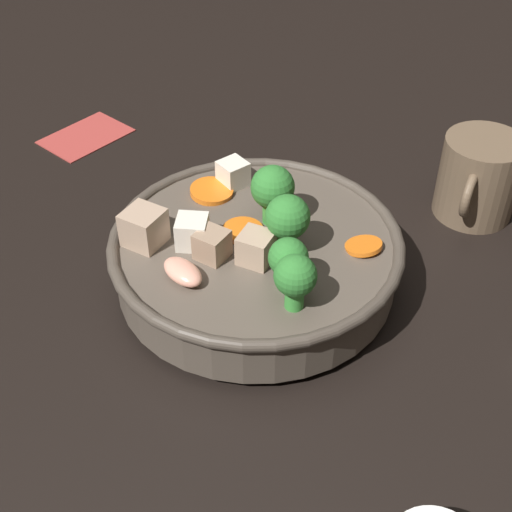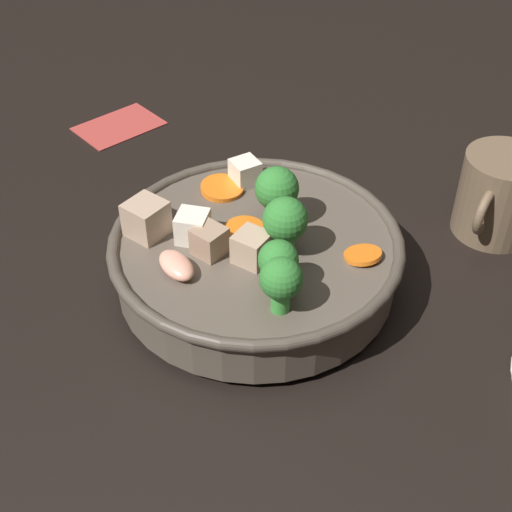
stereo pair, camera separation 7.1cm
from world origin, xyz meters
name	(u,v)px [view 1 (the left image)]	position (x,y,z in m)	size (l,w,h in m)	color
ground_plane	(256,285)	(0.00, 0.00, 0.00)	(3.00, 3.00, 0.00)	black
stirfry_bowl	(256,254)	(0.00, 0.00, 0.04)	(0.29, 0.29, 0.12)	#51473D
dark_mug	(478,178)	(-0.23, 0.16, 0.05)	(0.12, 0.09, 0.09)	brown
napkin	(86,136)	(-0.16, -0.34, 0.00)	(0.13, 0.10, 0.00)	#A33833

